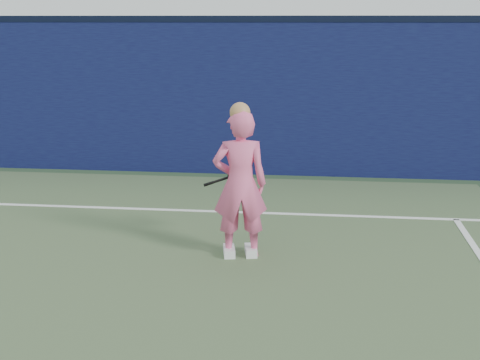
# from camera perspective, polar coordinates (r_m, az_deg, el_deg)

# --- Properties ---
(backstop_wall) EXTENTS (24.00, 0.40, 2.50)m
(backstop_wall) POSITION_cam_1_polar(r_m,az_deg,el_deg) (11.55, -8.32, 7.00)
(backstop_wall) COLOR #0D0E3A
(backstop_wall) RESTS_ON ground
(wall_cap) EXTENTS (24.00, 0.42, 0.10)m
(wall_cap) POSITION_cam_1_polar(r_m,az_deg,el_deg) (11.48, -8.55, 13.45)
(wall_cap) COLOR black
(wall_cap) RESTS_ON backstop_wall
(player) EXTENTS (0.65, 0.49, 1.70)m
(player) POSITION_cam_1_polar(r_m,az_deg,el_deg) (7.20, 0.00, -0.32)
(player) COLOR #F45E92
(player) RESTS_ON ground
(racket) EXTENTS (0.55, 0.21, 0.30)m
(racket) POSITION_cam_1_polar(r_m,az_deg,el_deg) (7.64, -0.25, 0.39)
(racket) COLOR black
(racket) RESTS_ON ground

